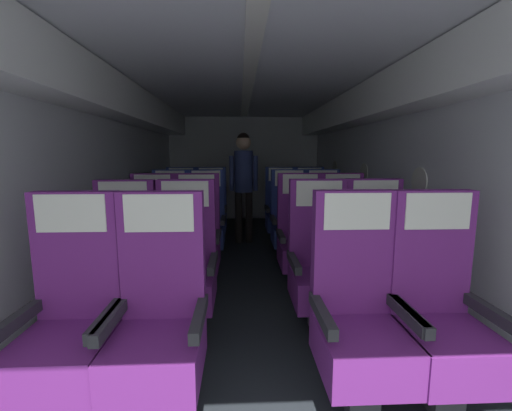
# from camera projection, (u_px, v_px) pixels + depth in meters

# --- Properties ---
(ground) EXTENTS (3.34, 7.24, 0.02)m
(ground) POSITION_uv_depth(u_px,v_px,m) (249.00, 276.00, 3.81)
(ground) COLOR #23282D
(fuselage_shell) EXTENTS (3.22, 6.89, 2.17)m
(fuselage_shell) POSITION_uv_depth(u_px,v_px,m) (248.00, 136.00, 3.82)
(fuselage_shell) COLOR silver
(fuselage_shell) RESTS_ON ground
(seat_a_left_window) EXTENTS (0.48, 0.51, 1.16)m
(seat_a_left_window) POSITION_uv_depth(u_px,v_px,m) (71.00, 324.00, 1.75)
(seat_a_left_window) COLOR #38383D
(seat_a_left_window) RESTS_ON ground
(seat_a_left_aisle) EXTENTS (0.48, 0.51, 1.16)m
(seat_a_left_aisle) POSITION_uv_depth(u_px,v_px,m) (159.00, 323.00, 1.76)
(seat_a_left_aisle) COLOR #38383D
(seat_a_left_aisle) RESTS_ON ground
(seat_a_right_aisle) EXTENTS (0.48, 0.51, 1.16)m
(seat_a_right_aisle) POSITION_uv_depth(u_px,v_px,m) (440.00, 317.00, 1.82)
(seat_a_right_aisle) COLOR #38383D
(seat_a_right_aisle) RESTS_ON ground
(seat_a_right_window) EXTENTS (0.48, 0.51, 1.16)m
(seat_a_right_window) POSITION_uv_depth(u_px,v_px,m) (358.00, 318.00, 1.81)
(seat_a_right_window) COLOR #38383D
(seat_a_right_window) RESTS_ON ground
(seat_b_left_window) EXTENTS (0.48, 0.51, 1.16)m
(seat_b_left_window) POSITION_uv_depth(u_px,v_px,m) (123.00, 270.00, 2.56)
(seat_b_left_window) COLOR #38383D
(seat_b_left_window) RESTS_ON ground
(seat_b_left_aisle) EXTENTS (0.48, 0.51, 1.16)m
(seat_b_left_aisle) POSITION_uv_depth(u_px,v_px,m) (186.00, 268.00, 2.61)
(seat_b_left_aisle) COLOR #38383D
(seat_b_left_aisle) RESTS_ON ground
(seat_b_right_aisle) EXTENTS (0.48, 0.51, 1.16)m
(seat_b_right_aisle) POSITION_uv_depth(u_px,v_px,m) (376.00, 265.00, 2.68)
(seat_b_right_aisle) COLOR #38383D
(seat_b_right_aisle) RESTS_ON ground
(seat_b_right_window) EXTENTS (0.48, 0.51, 1.16)m
(seat_b_right_window) POSITION_uv_depth(u_px,v_px,m) (320.00, 267.00, 2.64)
(seat_b_right_window) COLOR #38383D
(seat_b_right_window) RESTS_ON ground
(seat_c_left_window) EXTENTS (0.48, 0.51, 1.16)m
(seat_c_left_window) POSITION_uv_depth(u_px,v_px,m) (153.00, 241.00, 3.42)
(seat_c_left_window) COLOR #38383D
(seat_c_left_window) RESTS_ON ground
(seat_c_left_aisle) EXTENTS (0.48, 0.51, 1.16)m
(seat_c_left_aisle) POSITION_uv_depth(u_px,v_px,m) (197.00, 241.00, 3.43)
(seat_c_left_aisle) COLOR #38383D
(seat_c_left_aisle) RESTS_ON ground
(seat_c_right_aisle) EXTENTS (0.48, 0.51, 1.16)m
(seat_c_right_aisle) POSITION_uv_depth(u_px,v_px,m) (343.00, 239.00, 3.50)
(seat_c_right_aisle) COLOR #38383D
(seat_c_right_aisle) RESTS_ON ground
(seat_c_right_window) EXTENTS (0.48, 0.51, 1.16)m
(seat_c_right_window) POSITION_uv_depth(u_px,v_px,m) (301.00, 240.00, 3.47)
(seat_c_right_window) COLOR #38383D
(seat_c_right_window) RESTS_ON ground
(seat_d_left_window) EXTENTS (0.48, 0.51, 1.16)m
(seat_d_left_window) POSITION_uv_depth(u_px,v_px,m) (170.00, 224.00, 4.24)
(seat_d_left_window) COLOR #38383D
(seat_d_left_window) RESTS_ON ground
(seat_d_left_aisle) EXTENTS (0.48, 0.51, 1.16)m
(seat_d_left_aisle) POSITION_uv_depth(u_px,v_px,m) (206.00, 224.00, 4.25)
(seat_d_left_aisle) COLOR #38383D
(seat_d_left_aisle) RESTS_ON ground
(seat_d_right_aisle) EXTENTS (0.48, 0.51, 1.16)m
(seat_d_right_aisle) POSITION_uv_depth(u_px,v_px,m) (323.00, 223.00, 4.32)
(seat_d_right_aisle) COLOR #38383D
(seat_d_right_aisle) RESTS_ON ground
(seat_d_right_window) EXTENTS (0.48, 0.51, 1.16)m
(seat_d_right_window) POSITION_uv_depth(u_px,v_px,m) (289.00, 223.00, 4.31)
(seat_d_right_window) COLOR #38383D
(seat_d_right_window) RESTS_ON ground
(seat_e_left_window) EXTENTS (0.48, 0.51, 1.16)m
(seat_e_left_window) POSITION_uv_depth(u_px,v_px,m) (181.00, 212.00, 5.08)
(seat_e_left_window) COLOR #38383D
(seat_e_left_window) RESTS_ON ground
(seat_e_left_aisle) EXTENTS (0.48, 0.51, 1.16)m
(seat_e_left_aisle) POSITION_uv_depth(u_px,v_px,m) (211.00, 212.00, 5.10)
(seat_e_left_aisle) COLOR #38383D
(seat_e_left_aisle) RESTS_ON ground
(seat_e_right_aisle) EXTENTS (0.48, 0.51, 1.16)m
(seat_e_right_aisle) POSITION_uv_depth(u_px,v_px,m) (310.00, 212.00, 5.15)
(seat_e_right_aisle) COLOR #38383D
(seat_e_right_aisle) RESTS_ON ground
(seat_e_right_window) EXTENTS (0.48, 0.51, 1.16)m
(seat_e_right_window) POSITION_uv_depth(u_px,v_px,m) (281.00, 212.00, 5.13)
(seat_e_right_window) COLOR #38383D
(seat_e_right_window) RESTS_ON ground
(flight_attendant) EXTENTS (0.43, 0.28, 1.67)m
(flight_attendant) POSITION_uv_depth(u_px,v_px,m) (244.00, 175.00, 5.09)
(flight_attendant) COLOR black
(flight_attendant) RESTS_ON ground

